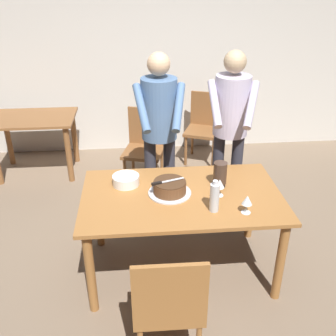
# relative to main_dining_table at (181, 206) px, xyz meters

# --- Properties ---
(ground_plane) EXTENTS (14.00, 14.00, 0.00)m
(ground_plane) POSITION_rel_main_dining_table_xyz_m (0.00, 0.00, -0.65)
(ground_plane) COLOR #7A6651
(back_wall) EXTENTS (10.00, 0.12, 2.70)m
(back_wall) POSITION_rel_main_dining_table_xyz_m (0.00, 2.66, 0.70)
(back_wall) COLOR beige
(back_wall) RESTS_ON ground_plane
(main_dining_table) EXTENTS (1.58, 0.95, 0.75)m
(main_dining_table) POSITION_rel_main_dining_table_xyz_m (0.00, 0.00, 0.00)
(main_dining_table) COLOR #9E6633
(main_dining_table) RESTS_ON ground_plane
(cake_on_platter) EXTENTS (0.34, 0.34, 0.11)m
(cake_on_platter) POSITION_rel_main_dining_table_xyz_m (-0.09, 0.02, 0.16)
(cake_on_platter) COLOR silver
(cake_on_platter) RESTS_ON main_dining_table
(cake_knife) EXTENTS (0.26, 0.11, 0.02)m
(cake_knife) POSITION_rel_main_dining_table_xyz_m (-0.16, -0.00, 0.22)
(cake_knife) COLOR silver
(cake_knife) RESTS_ON cake_on_platter
(plate_stack) EXTENTS (0.22, 0.22, 0.08)m
(plate_stack) POSITION_rel_main_dining_table_xyz_m (-0.44, 0.20, 0.14)
(plate_stack) COLOR white
(plate_stack) RESTS_ON main_dining_table
(wine_glass_near) EXTENTS (0.08, 0.08, 0.14)m
(wine_glass_near) POSITION_rel_main_dining_table_xyz_m (0.44, -0.30, 0.21)
(wine_glass_near) COLOR silver
(wine_glass_near) RESTS_ON main_dining_table
(wine_glass_far) EXTENTS (0.08, 0.08, 0.14)m
(wine_glass_far) POSITION_rel_main_dining_table_xyz_m (0.29, -0.04, 0.21)
(wine_glass_far) COLOR silver
(wine_glass_far) RESTS_ON main_dining_table
(water_bottle) EXTENTS (0.07, 0.07, 0.25)m
(water_bottle) POSITION_rel_main_dining_table_xyz_m (0.21, -0.25, 0.22)
(water_bottle) COLOR silver
(water_bottle) RESTS_ON main_dining_table
(hurricane_lamp) EXTENTS (0.11, 0.11, 0.21)m
(hurricane_lamp) POSITION_rel_main_dining_table_xyz_m (0.32, 0.11, 0.21)
(hurricane_lamp) COLOR black
(hurricane_lamp) RESTS_ON main_dining_table
(person_cutting_cake) EXTENTS (0.47, 0.55, 1.72)m
(person_cutting_cake) POSITION_rel_main_dining_table_xyz_m (-0.13, 0.68, 0.43)
(person_cutting_cake) COLOR #2D2D38
(person_cutting_cake) RESTS_ON ground_plane
(person_standing_beside) EXTENTS (0.46, 0.57, 1.72)m
(person_standing_beside) POSITION_rel_main_dining_table_xyz_m (0.54, 0.71, 0.43)
(person_standing_beside) COLOR #2D2D38
(person_standing_beside) RESTS_ON ground_plane
(chair_near_side) EXTENTS (0.45, 0.45, 0.90)m
(chair_near_side) POSITION_rel_main_dining_table_xyz_m (-0.18, -0.85, -0.15)
(chair_near_side) COLOR #9E6633
(chair_near_side) RESTS_ON ground_plane
(background_table) EXTENTS (1.00, 0.70, 0.74)m
(background_table) POSITION_rel_main_dining_table_xyz_m (-1.58, 1.96, -0.07)
(background_table) COLOR brown
(background_table) RESTS_ON ground_plane
(background_chair_0) EXTENTS (0.57, 0.57, 0.90)m
(background_chair_0) POSITION_rel_main_dining_table_xyz_m (0.57, 2.15, -0.15)
(background_chair_0) COLOR brown
(background_chair_0) RESTS_ON ground_plane
(background_chair_1) EXTENTS (0.54, 0.54, 0.90)m
(background_chair_1) POSITION_rel_main_dining_table_xyz_m (-0.24, 1.58, -0.15)
(background_chair_1) COLOR brown
(background_chair_1) RESTS_ON ground_plane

